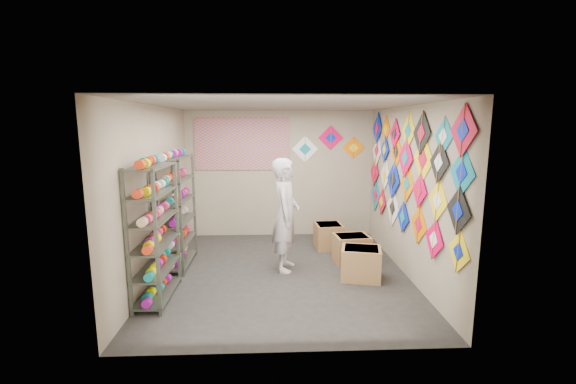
{
  "coord_description": "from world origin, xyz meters",
  "views": [
    {
      "loc": [
        -0.17,
        -6.01,
        2.41
      ],
      "look_at": [
        0.1,
        0.3,
        1.3
      ],
      "focal_mm": 24.0,
      "sensor_mm": 36.0,
      "label": 1
    }
  ],
  "objects_px": {
    "shelf_rack_back": "(177,212)",
    "carton_c": "(328,236)",
    "carton_b": "(352,249)",
    "shopkeeper": "(286,215)",
    "shelf_rack_front": "(155,233)",
    "carton_a": "(361,263)"
  },
  "relations": [
    {
      "from": "shelf_rack_back",
      "to": "carton_b",
      "type": "xyz_separation_m",
      "value": [
        3.01,
        0.0,
        -0.71
      ]
    },
    {
      "from": "shopkeeper",
      "to": "carton_c",
      "type": "bearing_deg",
      "value": -30.63
    },
    {
      "from": "shelf_rack_back",
      "to": "carton_b",
      "type": "bearing_deg",
      "value": 0.08
    },
    {
      "from": "shelf_rack_back",
      "to": "carton_a",
      "type": "relative_size",
      "value": 3.14
    },
    {
      "from": "carton_c",
      "to": "shelf_rack_front",
      "type": "bearing_deg",
      "value": -146.21
    },
    {
      "from": "carton_a",
      "to": "carton_b",
      "type": "distance_m",
      "value": 0.74
    },
    {
      "from": "carton_a",
      "to": "carton_c",
      "type": "bearing_deg",
      "value": 113.42
    },
    {
      "from": "shelf_rack_back",
      "to": "carton_c",
      "type": "height_order",
      "value": "shelf_rack_back"
    },
    {
      "from": "shopkeeper",
      "to": "carton_b",
      "type": "relative_size",
      "value": 3.15
    },
    {
      "from": "shelf_rack_front",
      "to": "carton_b",
      "type": "xyz_separation_m",
      "value": [
        3.01,
        1.3,
        -0.71
      ]
    },
    {
      "from": "shelf_rack_front",
      "to": "carton_a",
      "type": "height_order",
      "value": "shelf_rack_front"
    },
    {
      "from": "shopkeeper",
      "to": "carton_b",
      "type": "bearing_deg",
      "value": -68.08
    },
    {
      "from": "shelf_rack_front",
      "to": "shelf_rack_back",
      "type": "bearing_deg",
      "value": 90.0
    },
    {
      "from": "shelf_rack_front",
      "to": "carton_c",
      "type": "relative_size",
      "value": 3.39
    },
    {
      "from": "shelf_rack_back",
      "to": "carton_c",
      "type": "bearing_deg",
      "value": 16.62
    },
    {
      "from": "shopkeeper",
      "to": "carton_c",
      "type": "relative_size",
      "value": 3.36
    },
    {
      "from": "carton_b",
      "to": "carton_c",
      "type": "xyz_separation_m",
      "value": [
        -0.29,
        0.81,
        0.0
      ]
    },
    {
      "from": "shopkeeper",
      "to": "carton_c",
      "type": "distance_m",
      "value": 1.57
    },
    {
      "from": "shopkeeper",
      "to": "carton_b",
      "type": "height_order",
      "value": "shopkeeper"
    },
    {
      "from": "shopkeeper",
      "to": "shelf_rack_back",
      "type": "bearing_deg",
      "value": 89.57
    },
    {
      "from": "carton_a",
      "to": "shelf_rack_front",
      "type": "bearing_deg",
      "value": -156.55
    },
    {
      "from": "shelf_rack_back",
      "to": "shopkeeper",
      "type": "distance_m",
      "value": 1.86
    }
  ]
}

